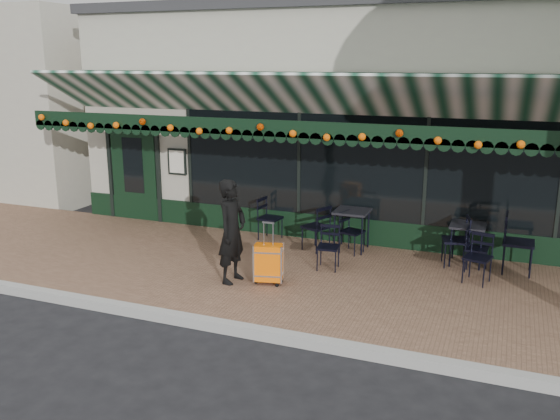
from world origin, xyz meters
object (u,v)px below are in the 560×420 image
at_px(woman, 232,231).
at_px(cafe_table_a, 468,228).
at_px(suitcase, 269,263).
at_px(chair_a_extra, 519,243).
at_px(chair_solo, 270,219).
at_px(chair_a_left, 455,241).
at_px(chair_b_right, 352,232).
at_px(chair_a_right, 477,249).
at_px(cafe_table_b, 352,214).
at_px(chair_b_front, 328,248).
at_px(chair_b_left, 316,227).
at_px(chair_a_front, 478,258).

distance_m(woman, cafe_table_a, 4.03).
distance_m(suitcase, cafe_table_a, 3.51).
xyz_separation_m(chair_a_extra, chair_solo, (-4.50, 0.26, -0.09)).
relative_size(chair_a_left, chair_b_right, 1.14).
bearing_deg(suitcase, chair_a_right, 16.80).
relative_size(cafe_table_b, chair_b_right, 0.97).
bearing_deg(chair_a_right, chair_solo, 86.57).
relative_size(cafe_table_b, chair_b_front, 1.01).
bearing_deg(chair_solo, cafe_table_a, -85.08).
distance_m(cafe_table_b, chair_solo, 1.67).
distance_m(woman, chair_a_left, 3.82).
xyz_separation_m(chair_b_left, chair_b_right, (0.66, 0.09, -0.05)).
xyz_separation_m(cafe_table_b, chair_a_right, (2.22, -0.35, -0.30)).
bearing_deg(chair_solo, cafe_table_b, -85.36).
distance_m(suitcase, chair_b_front, 1.19).
relative_size(chair_a_right, chair_b_left, 0.87).
bearing_deg(cafe_table_a, chair_a_left, -140.61).
distance_m(cafe_table_b, chair_b_right, 0.34).
bearing_deg(chair_a_front, chair_b_front, -158.99).
height_order(cafe_table_a, chair_a_right, chair_a_right).
relative_size(cafe_table_b, chair_a_front, 0.94).
distance_m(chair_a_left, chair_b_left, 2.47).
bearing_deg(chair_a_right, chair_a_extra, -73.60).
height_order(chair_a_right, chair_a_extra, chair_a_extra).
relative_size(cafe_table_a, chair_solo, 0.86).
bearing_deg(chair_solo, chair_a_front, -96.96).
bearing_deg(chair_b_left, woman, 4.35).
bearing_deg(chair_a_right, chair_b_right, 87.85).
distance_m(chair_a_extra, chair_b_front, 3.11).
distance_m(chair_a_left, chair_a_right, 0.39).
bearing_deg(chair_solo, chair_b_left, -100.23).
bearing_deg(chair_a_left, chair_a_front, 17.23).
xyz_separation_m(cafe_table_b, chair_solo, (-1.65, 0.06, -0.26)).
relative_size(chair_a_left, chair_a_right, 1.18).
distance_m(chair_a_front, chair_a_extra, 0.93).
bearing_deg(cafe_table_a, suitcase, -143.58).
height_order(cafe_table_b, chair_b_left, chair_b_left).
distance_m(woman, chair_a_right, 4.06).
bearing_deg(cafe_table_a, chair_a_extra, -9.03).
relative_size(woman, suitcase, 1.65).
relative_size(woman, chair_a_extra, 1.63).
relative_size(chair_a_right, chair_solo, 0.91).
height_order(suitcase, cafe_table_a, suitcase).
bearing_deg(woman, suitcase, -72.30).
distance_m(chair_a_left, chair_b_front, 2.18).
bearing_deg(chair_a_extra, chair_a_left, 91.86).
distance_m(suitcase, chair_solo, 2.37).
bearing_deg(suitcase, chair_b_right, 53.29).
bearing_deg(chair_a_extra, cafe_table_b, 87.18).
relative_size(cafe_table_b, chair_b_left, 0.87).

